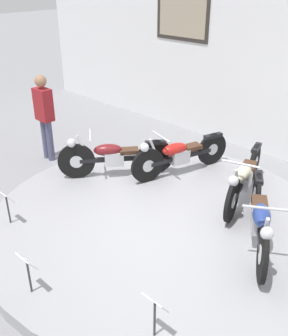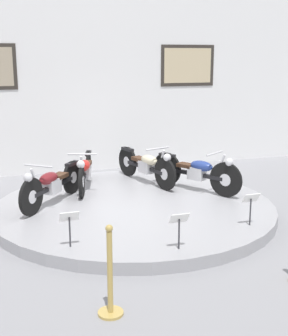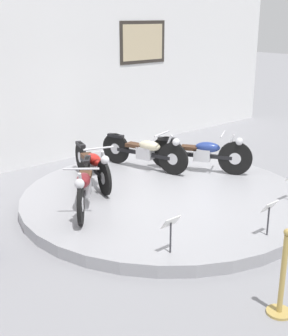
{
  "view_description": "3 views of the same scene",
  "coord_description": "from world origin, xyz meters",
  "px_view_note": "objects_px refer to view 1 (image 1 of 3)",
  "views": [
    {
      "loc": [
        3.18,
        -3.6,
        3.4
      ],
      "look_at": [
        -0.22,
        -0.07,
        0.9
      ],
      "focal_mm": 42.0,
      "sensor_mm": 36.0,
      "label": 1
    },
    {
      "loc": [
        -2.24,
        -7.57,
        2.71
      ],
      "look_at": [
        0.18,
        -0.02,
        0.82
      ],
      "focal_mm": 50.0,
      "sensor_mm": 36.0,
      "label": 2
    },
    {
      "loc": [
        -5.18,
        -5.49,
        3.13
      ],
      "look_at": [
        -0.3,
        0.2,
        0.66
      ],
      "focal_mm": 50.0,
      "sensor_mm": 36.0,
      "label": 3
    }
  ],
  "objects_px": {
    "info_placard_front_right": "(155,308)",
    "visitor_standing": "(44,113)",
    "motorcycle_blue": "(260,219)",
    "info_placard_front_centre": "(27,266)",
    "motorcycle_red": "(179,154)",
    "motorcycle_maroon": "(114,156)",
    "info_placard_front_left": "(7,200)",
    "motorcycle_cream": "(244,177)"
  },
  "relations": [
    {
      "from": "info_placard_front_right",
      "to": "visitor_standing",
      "type": "bearing_deg",
      "value": 158.16
    },
    {
      "from": "motorcycle_blue",
      "to": "info_placard_front_centre",
      "type": "bearing_deg",
      "value": -118.76
    },
    {
      "from": "motorcycle_red",
      "to": "info_placard_front_right",
      "type": "bearing_deg",
      "value": -54.53
    },
    {
      "from": "motorcycle_maroon",
      "to": "motorcycle_red",
      "type": "distance_m",
      "value": 1.13
    },
    {
      "from": "info_placard_front_left",
      "to": "motorcycle_cream",
      "type": "bearing_deg",
      "value": 54.55
    },
    {
      "from": "motorcycle_blue",
      "to": "visitor_standing",
      "type": "relative_size",
      "value": 1.03
    },
    {
      "from": "motorcycle_red",
      "to": "info_placard_front_centre",
      "type": "height_order",
      "value": "motorcycle_red"
    },
    {
      "from": "motorcycle_maroon",
      "to": "info_placard_front_right",
      "type": "xyz_separation_m",
      "value": [
        2.76,
        -1.99,
        -0.01
      ]
    },
    {
      "from": "motorcycle_blue",
      "to": "info_placard_front_centre",
      "type": "distance_m",
      "value": 2.85
    },
    {
      "from": "motorcycle_red",
      "to": "info_placard_front_left",
      "type": "relative_size",
      "value": 3.68
    },
    {
      "from": "motorcycle_blue",
      "to": "visitor_standing",
      "type": "xyz_separation_m",
      "value": [
        -4.48,
        -0.18,
        0.37
      ]
    },
    {
      "from": "motorcycle_blue",
      "to": "info_placard_front_left",
      "type": "distance_m",
      "value": 3.4
    },
    {
      "from": "info_placard_front_centre",
      "to": "info_placard_front_right",
      "type": "relative_size",
      "value": 1.0
    },
    {
      "from": "motorcycle_maroon",
      "to": "info_placard_front_centre",
      "type": "relative_size",
      "value": 3.08
    },
    {
      "from": "motorcycle_cream",
      "to": "info_placard_front_left",
      "type": "distance_m",
      "value": 3.48
    },
    {
      "from": "motorcycle_red",
      "to": "visitor_standing",
      "type": "height_order",
      "value": "visitor_standing"
    },
    {
      "from": "visitor_standing",
      "to": "info_placard_front_left",
      "type": "bearing_deg",
      "value": -46.21
    },
    {
      "from": "motorcycle_blue",
      "to": "info_placard_front_right",
      "type": "distance_m",
      "value": 1.98
    },
    {
      "from": "motorcycle_maroon",
      "to": "motorcycle_cream",
      "type": "xyz_separation_m",
      "value": [
        2.01,
        0.85,
        0.0
      ]
    },
    {
      "from": "motorcycle_red",
      "to": "info_placard_front_centre",
      "type": "relative_size",
      "value": 3.68
    },
    {
      "from": "motorcycle_blue",
      "to": "info_placard_front_right",
      "type": "xyz_separation_m",
      "value": [
        0.01,
        -1.98,
        -0.02
      ]
    },
    {
      "from": "info_placard_front_left",
      "to": "info_placard_front_centre",
      "type": "relative_size",
      "value": 1.0
    },
    {
      "from": "motorcycle_cream",
      "to": "info_placard_front_right",
      "type": "distance_m",
      "value": 2.93
    },
    {
      "from": "motorcycle_red",
      "to": "motorcycle_maroon",
      "type": "bearing_deg",
      "value": -131.39
    },
    {
      "from": "motorcycle_red",
      "to": "info_placard_front_centre",
      "type": "xyz_separation_m",
      "value": [
        0.63,
        -3.35,
        -0.0
      ]
    },
    {
      "from": "info_placard_front_left",
      "to": "info_placard_front_right",
      "type": "relative_size",
      "value": 1.0
    },
    {
      "from": "info_placard_front_right",
      "to": "motorcycle_red",
      "type": "bearing_deg",
      "value": 125.47
    },
    {
      "from": "motorcycle_maroon",
      "to": "motorcycle_red",
      "type": "height_order",
      "value": "motorcycle_maroon"
    },
    {
      "from": "info_placard_front_right",
      "to": "info_placard_front_centre",
      "type": "bearing_deg",
      "value": -159.49
    },
    {
      "from": "motorcycle_cream",
      "to": "visitor_standing",
      "type": "relative_size",
      "value": 1.14
    },
    {
      "from": "info_placard_front_left",
      "to": "info_placard_front_centre",
      "type": "xyz_separation_m",
      "value": [
        1.38,
        -0.52,
        0.0
      ]
    },
    {
      "from": "visitor_standing",
      "to": "info_placard_front_right",
      "type": "bearing_deg",
      "value": -21.84
    },
    {
      "from": "motorcycle_red",
      "to": "motorcycle_cream",
      "type": "bearing_deg",
      "value": 0.1
    },
    {
      "from": "motorcycle_maroon",
      "to": "motorcycle_cream",
      "type": "height_order",
      "value": "motorcycle_cream"
    },
    {
      "from": "info_placard_front_right",
      "to": "info_placard_front_left",
      "type": "bearing_deg",
      "value": 180.0
    },
    {
      "from": "motorcycle_maroon",
      "to": "motorcycle_cream",
      "type": "bearing_deg",
      "value": 22.84
    },
    {
      "from": "motorcycle_cream",
      "to": "info_placard_front_left",
      "type": "bearing_deg",
      "value": -125.45
    },
    {
      "from": "motorcycle_red",
      "to": "motorcycle_cream",
      "type": "xyz_separation_m",
      "value": [
        1.27,
        0.0,
        0.01
      ]
    },
    {
      "from": "motorcycle_maroon",
      "to": "visitor_standing",
      "type": "relative_size",
      "value": 0.94
    },
    {
      "from": "motorcycle_red",
      "to": "motorcycle_blue",
      "type": "relative_size",
      "value": 1.09
    },
    {
      "from": "visitor_standing",
      "to": "info_placard_front_centre",
      "type": "bearing_deg",
      "value": -36.71
    },
    {
      "from": "info_placard_front_centre",
      "to": "visitor_standing",
      "type": "height_order",
      "value": "visitor_standing"
    }
  ]
}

